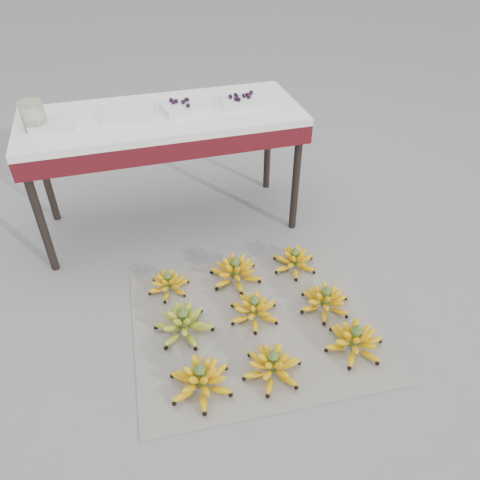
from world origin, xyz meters
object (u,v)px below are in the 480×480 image
object	(u,v)px
bunch_back_right	(294,261)
tray_far_left	(54,124)
tray_far_right	(243,101)
glass_jar	(33,116)
bunch_mid_center	(254,309)
bunch_front_left	(200,380)
bunch_mid_left	(184,323)
bunch_mid_right	(325,300)
tray_left	(129,113)
tray_right	(185,107)
bunch_front_center	(272,366)
bunch_front_right	(355,340)
bunch_back_center	(235,272)
vendor_table	(163,127)
newspaper_mat	(256,323)
bunch_back_left	(169,284)

from	to	relation	value
bunch_back_right	tray_far_left	bearing A→B (deg)	165.76
bunch_back_right	tray_far_right	world-z (taller)	tray_far_right
tray_far_left	glass_jar	world-z (taller)	glass_jar
bunch_mid_center	bunch_back_right	distance (m)	0.46
bunch_front_left	bunch_mid_left	xyz separation A→B (m)	(-0.01, 0.35, 0.00)
bunch_mid_right	tray_left	distance (m)	1.50
bunch_back_right	tray_left	world-z (taller)	tray_left
glass_jar	tray_right	bearing A→B (deg)	1.74
bunch_front_center	bunch_mid_center	xyz separation A→B (m)	(0.03, 0.36, -0.00)
bunch_front_right	bunch_mid_right	bearing A→B (deg)	105.50
bunch_front_right	bunch_mid_center	size ratio (longest dim) A/B	1.10
bunch_mid_left	tray_far_right	bearing A→B (deg)	39.40
bunch_back_right	tray_right	world-z (taller)	tray_right
bunch_mid_right	tray_left	bearing A→B (deg)	128.54
bunch_mid_center	bunch_back_center	xyz separation A→B (m)	(-0.02, 0.31, 0.01)
bunch_front_right	vendor_table	world-z (taller)	vendor_table
bunch_front_right	glass_jar	world-z (taller)	glass_jar
bunch_mid_center	tray_far_left	world-z (taller)	tray_far_left
tray_far_left	bunch_back_center	bearing A→B (deg)	-37.42
bunch_mid_center	bunch_mid_right	xyz separation A→B (m)	(0.38, -0.04, 0.00)
bunch_front_right	bunch_back_center	world-z (taller)	bunch_back_center
bunch_front_left	bunch_mid_right	world-z (taller)	bunch_front_left
newspaper_mat	bunch_mid_left	distance (m)	0.38
bunch_back_left	vendor_table	bearing A→B (deg)	99.48
bunch_back_right	bunch_back_center	bearing A→B (deg)	-165.87
tray_right	newspaper_mat	bearing A→B (deg)	-83.10
vendor_table	tray_left	world-z (taller)	tray_left
bunch_front_right	vendor_table	bearing A→B (deg)	128.00
bunch_back_right	glass_jar	xyz separation A→B (m)	(-1.28, 0.63, 0.79)
bunch_front_right	bunch_mid_center	xyz separation A→B (m)	(-0.40, 0.34, -0.00)
bunch_mid_left	bunch_front_left	bearing A→B (deg)	-107.22
bunch_mid_right	bunch_back_left	world-z (taller)	bunch_mid_right
vendor_table	tray_far_left	size ratio (longest dim) A/B	6.08
bunch_back_left	glass_jar	xyz separation A→B (m)	(-0.54, 0.61, 0.80)
bunch_back_right	bunch_front_left	bearing A→B (deg)	-123.44
bunch_back_right	tray_left	distance (m)	1.27
tray_far_left	tray_far_right	bearing A→B (deg)	1.19
bunch_back_center	tray_far_left	xyz separation A→B (m)	(-0.83, 0.63, 0.72)
tray_far_left	tray_right	xyz separation A→B (m)	(0.72, 0.03, 0.00)
bunch_front_right	vendor_table	xyz separation A→B (m)	(-0.67, 1.31, 0.62)
tray_left	bunch_mid_center	bearing A→B (deg)	-65.59
bunch_mid_right	tray_far_left	bearing A→B (deg)	140.87
glass_jar	tray_far_left	bearing A→B (deg)	-0.55
newspaper_mat	tray_far_right	xyz separation A→B (m)	(0.23, 1.01, 0.79)
bunch_back_center	vendor_table	size ratio (longest dim) A/B	0.23
bunch_mid_center	bunch_back_center	distance (m)	0.31
bunch_front_right	bunch_back_left	size ratio (longest dim) A/B	1.13
vendor_table	bunch_back_right	bearing A→B (deg)	-47.60
bunch_front_center	bunch_front_right	world-z (taller)	bunch_front_right
bunch_mid_center	tray_left	xyz separation A→B (m)	(-0.44, 0.97, 0.73)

